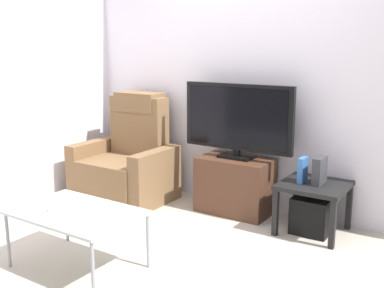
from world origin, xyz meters
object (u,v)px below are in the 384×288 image
at_px(book_upright, 303,170).
at_px(game_console, 320,171).
at_px(television, 237,119).
at_px(tv_stand, 235,185).
at_px(side_table, 314,191).
at_px(coffee_table, 76,215).
at_px(subwoofer_box, 312,215).
at_px(recliner_armchair, 128,162).
at_px(cell_phone, 59,209).

xyz_separation_m(book_upright, game_console, (0.14, 0.03, 0.01)).
bearing_deg(television, tv_stand, -90.00).
distance_m(side_table, coffee_table, 1.94).
bearing_deg(tv_stand, subwoofer_box, -5.25).
bearing_deg(game_console, television, 174.35).
relative_size(recliner_armchair, subwoofer_box, 3.48).
bearing_deg(cell_phone, television, 101.58).
bearing_deg(coffee_table, game_console, 51.72).
distance_m(television, coffee_table, 1.75).
bearing_deg(game_console, tv_stand, 175.67).
bearing_deg(cell_phone, subwoofer_box, 79.48).
xyz_separation_m(television, subwoofer_box, (0.78, -0.09, -0.74)).
bearing_deg(book_upright, cell_phone, -127.64).
distance_m(book_upright, cell_phone, 1.99).
bearing_deg(side_table, recliner_armchair, -176.07).
distance_m(recliner_armchair, subwoofer_box, 1.96).
distance_m(tv_stand, game_console, 0.87).
relative_size(side_table, book_upright, 2.54).
bearing_deg(side_table, cell_phone, -129.50).
relative_size(television, book_upright, 5.15).
distance_m(recliner_armchair, coffee_table, 1.60).
xyz_separation_m(side_table, coffee_table, (-1.19, -1.54, 0.03)).
xyz_separation_m(tv_stand, game_console, (0.82, -0.06, 0.28)).
height_order(recliner_armchair, subwoofer_box, recliner_armchair).
height_order(subwoofer_box, cell_phone, cell_phone).
bearing_deg(game_console, coffee_table, -128.28).
bearing_deg(television, recliner_armchair, -169.02).
bearing_deg(book_upright, side_table, 11.31).
bearing_deg(side_table, tv_stand, 174.75).
bearing_deg(book_upright, television, 170.78).
bearing_deg(cell_phone, game_console, 78.91).
bearing_deg(cell_phone, recliner_armchair, 142.38).
bearing_deg(tv_stand, book_upright, -7.66).
xyz_separation_m(television, coffee_table, (-0.40, -1.63, -0.50)).
height_order(subwoofer_box, coffee_table, coffee_table).
xyz_separation_m(television, cell_phone, (-0.53, -1.68, -0.47)).
bearing_deg(television, coffee_table, -103.91).
distance_m(book_upright, coffee_table, 1.87).
xyz_separation_m(tv_stand, television, (-0.00, 0.02, 0.63)).
relative_size(recliner_armchair, cell_phone, 7.20).
bearing_deg(television, game_console, -5.65).
bearing_deg(side_table, game_console, 15.95).
xyz_separation_m(game_console, cell_phone, (-1.35, -1.60, -0.12)).
xyz_separation_m(subwoofer_box, book_upright, (-0.10, -0.02, 0.38)).
relative_size(game_console, cell_phone, 1.52).
xyz_separation_m(subwoofer_box, cell_phone, (-1.31, -1.59, 0.27)).
bearing_deg(recliner_armchair, coffee_table, -67.16).
bearing_deg(recliner_armchair, book_upright, -1.81).
bearing_deg(coffee_table, television, 76.09).
distance_m(television, recliner_armchair, 1.29).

